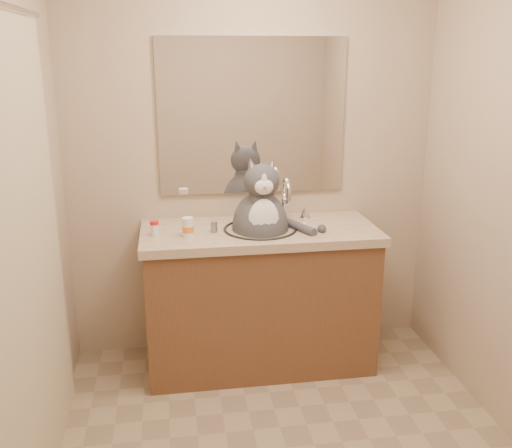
{
  "coord_description": "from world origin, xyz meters",
  "views": [
    {
      "loc": [
        -0.5,
        -2.09,
        1.81
      ],
      "look_at": [
        -0.07,
        0.65,
        0.97
      ],
      "focal_mm": 40.0,
      "sensor_mm": 36.0,
      "label": 1
    }
  ],
  "objects_px": {
    "pill_bottle_redcap": "(155,228)",
    "grey_canister": "(214,227)",
    "cat": "(261,222)",
    "pill_bottle_orange": "(188,228)"
  },
  "relations": [
    {
      "from": "cat",
      "to": "pill_bottle_redcap",
      "type": "relative_size",
      "value": 7.69
    },
    {
      "from": "cat",
      "to": "pill_bottle_orange",
      "type": "bearing_deg",
      "value": -171.29
    },
    {
      "from": "cat",
      "to": "grey_canister",
      "type": "height_order",
      "value": "cat"
    },
    {
      "from": "cat",
      "to": "pill_bottle_orange",
      "type": "relative_size",
      "value": 5.97
    },
    {
      "from": "pill_bottle_redcap",
      "to": "grey_canister",
      "type": "distance_m",
      "value": 0.33
    },
    {
      "from": "pill_bottle_orange",
      "to": "grey_canister",
      "type": "bearing_deg",
      "value": 20.94
    },
    {
      "from": "cat",
      "to": "pill_bottle_orange",
      "type": "height_order",
      "value": "cat"
    },
    {
      "from": "cat",
      "to": "grey_canister",
      "type": "relative_size",
      "value": 10.6
    },
    {
      "from": "cat",
      "to": "grey_canister",
      "type": "bearing_deg",
      "value": -178.62
    },
    {
      "from": "pill_bottle_redcap",
      "to": "grey_canister",
      "type": "height_order",
      "value": "pill_bottle_redcap"
    }
  ]
}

